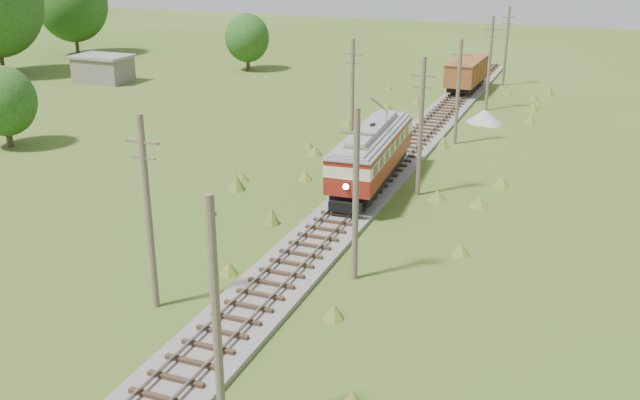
% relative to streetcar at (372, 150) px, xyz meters
% --- Properties ---
extents(railbed_main, '(3.60, 96.00, 0.57)m').
position_rel_streetcar_xyz_m(railbed_main, '(-0.00, 2.93, -2.46)').
color(railbed_main, '#605B54').
rests_on(railbed_main, ground).
extents(streetcar, '(3.65, 12.59, 5.71)m').
position_rel_streetcar_xyz_m(streetcar, '(0.00, 0.00, 0.00)').
color(streetcar, black).
rests_on(streetcar, ground).
extents(gondola, '(3.18, 9.15, 3.02)m').
position_rel_streetcar_xyz_m(gondola, '(-0.00, 33.37, -0.46)').
color(gondola, black).
rests_on(gondola, ground).
extents(gravel_pile, '(3.26, 3.46, 1.19)m').
position_rel_streetcar_xyz_m(gravel_pile, '(4.17, 20.83, -2.10)').
color(gravel_pile, gray).
rests_on(gravel_pile, ground).
extents(utility_pole_r_1, '(0.30, 0.30, 8.80)m').
position_rel_streetcar_xyz_m(utility_pole_r_1, '(3.10, -26.07, 1.75)').
color(utility_pole_r_1, brown).
rests_on(utility_pole_r_1, ground).
extents(utility_pole_r_2, '(1.60, 0.30, 8.60)m').
position_rel_streetcar_xyz_m(utility_pole_r_2, '(3.30, -13.07, 1.77)').
color(utility_pole_r_2, brown).
rests_on(utility_pole_r_2, ground).
extents(utility_pole_r_3, '(1.60, 0.30, 9.00)m').
position_rel_streetcar_xyz_m(utility_pole_r_3, '(3.20, -0.07, 1.98)').
color(utility_pole_r_3, brown).
rests_on(utility_pole_r_3, ground).
extents(utility_pole_r_4, '(1.60, 0.30, 8.40)m').
position_rel_streetcar_xyz_m(utility_pole_r_4, '(3.00, 12.93, 1.67)').
color(utility_pole_r_4, brown).
rests_on(utility_pole_r_4, ground).
extents(utility_pole_r_5, '(1.60, 0.30, 8.90)m').
position_rel_streetcar_xyz_m(utility_pole_r_5, '(3.40, 25.93, 1.93)').
color(utility_pole_r_5, brown).
rests_on(utility_pole_r_5, ground).
extents(utility_pole_r_6, '(1.60, 0.30, 8.70)m').
position_rel_streetcar_xyz_m(utility_pole_r_6, '(3.20, 38.93, 1.82)').
color(utility_pole_r_6, brown).
rests_on(utility_pole_r_6, ground).
extents(utility_pole_l_a, '(1.60, 0.30, 9.00)m').
position_rel_streetcar_xyz_m(utility_pole_l_a, '(-4.20, -19.07, 1.98)').
color(utility_pole_l_a, brown).
rests_on(utility_pole_l_a, ground).
extents(utility_pole_l_b, '(1.60, 0.30, 8.60)m').
position_rel_streetcar_xyz_m(utility_pole_l_b, '(-4.50, 8.93, 1.77)').
color(utility_pole_l_b, brown).
rests_on(utility_pole_l_b, ground).
extents(tree_left_5, '(9.66, 9.66, 12.44)m').
position_rel_streetcar_xyz_m(tree_left_5, '(-56.00, 38.93, 4.47)').
color(tree_left_5, '#38281C').
rests_on(tree_left_5, ground).
extents(tree_mid_a, '(5.46, 5.46, 7.03)m').
position_rel_streetcar_xyz_m(tree_mid_a, '(-28.00, 36.93, 1.37)').
color(tree_mid_a, '#38281C').
rests_on(tree_mid_a, ground).
extents(tree_mid_c, '(5.04, 5.04, 6.49)m').
position_rel_streetcar_xyz_m(tree_mid_c, '(-30.00, -1.07, 1.06)').
color(tree_mid_c, '#38281C').
rests_on(tree_mid_c, ground).
extents(shed, '(6.40, 4.40, 3.10)m').
position_rel_streetcar_xyz_m(shed, '(-40.00, 23.93, -1.08)').
color(shed, slate).
rests_on(shed, ground).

